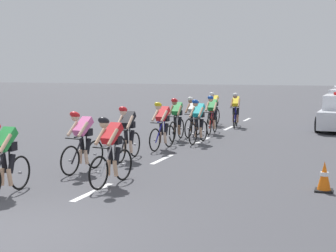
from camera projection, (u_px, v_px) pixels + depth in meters
ground_plane at (0, 236)px, 7.36m from camera, size 160.00×160.00×0.00m
lane_markings_centre at (185, 149)px, 15.59m from camera, size 0.14×21.60×0.01m
cyclist_lead at (4, 157)px, 9.64m from camera, size 0.43×1.72×1.56m
cyclist_second at (111, 150)px, 10.54m from camera, size 0.45×1.72×1.56m
cyclist_third at (82, 141)px, 11.92m from camera, size 0.45×1.72×1.56m
cyclist_fourth at (127, 132)px, 13.55m from camera, size 0.42×1.72×1.56m
cyclist_fifth at (162, 125)px, 15.38m from camera, size 0.45×1.72×1.56m
cyclist_sixth at (198, 121)px, 16.71m from camera, size 0.44×1.72×1.56m
cyclist_seventh at (177, 118)px, 17.45m from camera, size 0.42×1.72×1.56m
cyclist_eighth at (212, 114)px, 19.22m from camera, size 0.42×1.72×1.56m
cyclist_ninth at (193, 116)px, 18.39m from camera, size 0.43×1.72×1.56m
cyclist_tenth at (236, 109)px, 21.57m from camera, size 0.46×1.72×1.56m
cyclist_eleventh at (214, 108)px, 22.26m from camera, size 0.43×1.72×1.56m
traffic_cone_near at (324, 177)px, 10.03m from camera, size 0.36×0.36×0.64m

